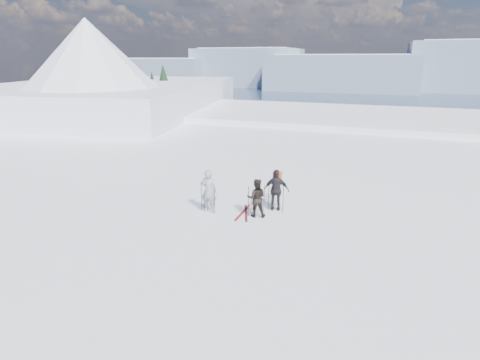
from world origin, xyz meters
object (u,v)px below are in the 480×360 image
object	(u,v)px
skis_loose	(244,213)
skier_grey	(209,191)
skier_dark	(256,198)
skier_pack	(276,190)

from	to	relation	value
skis_loose	skier_grey	bearing A→B (deg)	-166.90
skier_grey	skis_loose	distance (m)	1.65
skier_dark	skier_pack	size ratio (longest dim) A/B	0.89
skier_grey	skier_pack	bearing A→B (deg)	-159.99
skier_pack	skis_loose	xyz separation A→B (m)	(-1.09, -0.72, -0.84)
skier_dark	skier_grey	bearing A→B (deg)	-11.51
skier_grey	skier_pack	xyz separation A→B (m)	(2.47, 1.04, -0.02)
skier_grey	skier_dark	distance (m)	1.92
skier_grey	skier_dark	size ratio (longest dim) A/B	1.15
skier_dark	skier_pack	world-z (taller)	skier_pack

